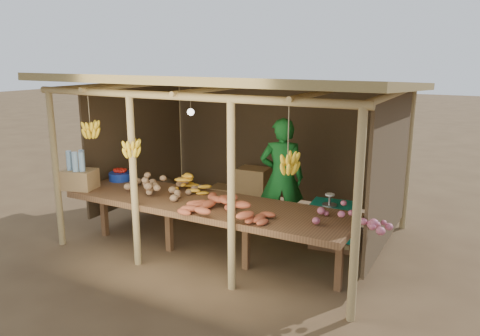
% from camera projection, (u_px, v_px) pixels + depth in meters
% --- Properties ---
extents(ground, '(60.00, 60.00, 0.00)m').
position_uv_depth(ground, '(240.00, 236.00, 7.06)').
color(ground, brown).
rests_on(ground, ground).
extents(stall_structure, '(4.70, 3.50, 2.43)m').
position_uv_depth(stall_structure, '(236.00, 110.00, 6.53)').
color(stall_structure, tan).
rests_on(stall_structure, ground).
extents(counter, '(3.90, 1.05, 0.80)m').
position_uv_depth(counter, '(205.00, 206.00, 6.07)').
color(counter, brown).
rests_on(counter, ground).
extents(potato_heap, '(1.08, 0.73, 0.37)m').
position_uv_depth(potato_heap, '(157.00, 179.00, 6.48)').
color(potato_heap, '#946F4C').
rests_on(potato_heap, counter).
extents(sweet_potato_heap, '(1.08, 0.65, 0.36)m').
position_uv_depth(sweet_potato_heap, '(232.00, 199.00, 5.56)').
color(sweet_potato_heap, '#AB4C2C').
rests_on(sweet_potato_heap, counter).
extents(onion_heap, '(0.99, 0.81, 0.36)m').
position_uv_depth(onion_heap, '(351.00, 210.00, 5.16)').
color(onion_heap, '#BF5D72').
rests_on(onion_heap, counter).
extents(banana_pile, '(0.60, 0.47, 0.34)m').
position_uv_depth(banana_pile, '(191.00, 180.00, 6.48)').
color(banana_pile, yellow).
rests_on(banana_pile, counter).
extents(tomato_basin, '(0.34, 0.34, 0.18)m').
position_uv_depth(tomato_basin, '(120.00, 175.00, 7.10)').
color(tomato_basin, navy).
rests_on(tomato_basin, counter).
extents(bottle_box, '(0.51, 0.45, 0.55)m').
position_uv_depth(bottle_box, '(79.00, 174.00, 6.61)').
color(bottle_box, '#A27A48').
rests_on(bottle_box, counter).
extents(vendor, '(0.76, 0.63, 1.78)m').
position_uv_depth(vendor, '(282.00, 178.00, 6.91)').
color(vendor, '#186F26').
rests_on(vendor, ground).
extents(tarp_crate, '(0.72, 0.63, 0.80)m').
position_uv_depth(tarp_crate, '(333.00, 224.00, 6.61)').
color(tarp_crate, brown).
rests_on(tarp_crate, ground).
extents(carton_stack, '(1.08, 0.44, 0.80)m').
position_uv_depth(carton_stack, '(244.00, 194.00, 7.98)').
color(carton_stack, '#A27A48').
rests_on(carton_stack, ground).
extents(burlap_sacks, '(0.80, 0.42, 0.57)m').
position_uv_depth(burlap_sacks, '(175.00, 192.00, 8.47)').
color(burlap_sacks, '#4D3A24').
rests_on(burlap_sacks, ground).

